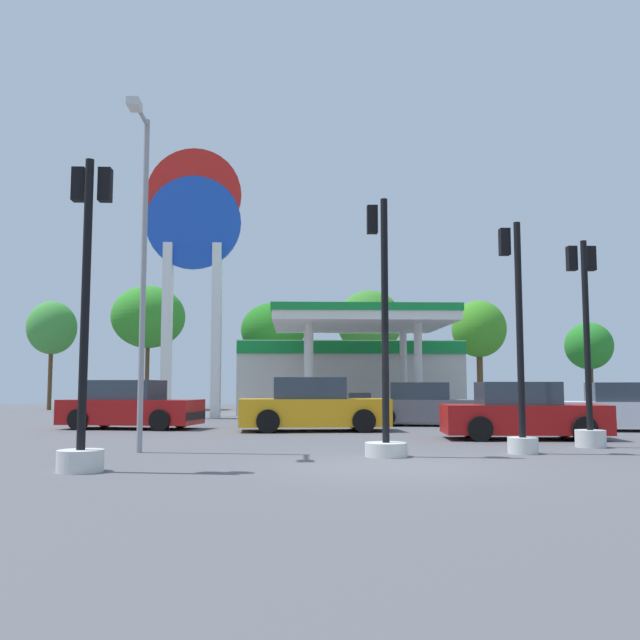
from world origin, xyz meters
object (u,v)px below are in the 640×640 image
Objects in this scene: car_1 at (313,407)px; car_3 at (131,407)px; tree_0 at (52,328)px; tree_2 at (273,330)px; traffic_signal_3 at (587,373)px; tree_4 at (479,329)px; tree_5 at (589,346)px; traffic_signal_0 at (384,384)px; tree_1 at (148,317)px; traffic_signal_2 at (519,374)px; car_2 at (627,409)px; traffic_signal_1 at (84,363)px; car_0 at (423,406)px; tree_3 at (369,323)px; car_4 at (522,413)px; corner_streetlamp at (142,248)px; station_pole_sign at (193,245)px.

car_1 is 1.01× the size of car_3.
tree_2 is at bearing 1.88° from tree_0.
traffic_signal_3 is 27.79m from tree_4.
tree_5 reaches higher than traffic_signal_3.
traffic_signal_0 is 30.47m from tree_1.
tree_0 is (-9.03, 18.64, 4.09)m from car_3.
traffic_signal_2 is 0.75× the size of tree_0.
tree_5 reaches higher than traffic_signal_2.
tree_1 is (-9.34, 20.38, 4.78)m from car_1.
traffic_signal_2 is 33.42m from tree_0.
car_2 is 15.68m from car_3.
tree_5 reaches higher than traffic_signal_1.
tree_4 reaches higher than car_0.
car_3 is at bearing -139.38° from tree_5.
traffic_signal_1 reaches higher than car_2.
tree_3 is at bearing 79.21° from car_1.
car_3 is 12.24m from car_4.
tree_1 reaches higher than car_1.
corner_streetlamp reaches higher than car_0.
car_0 is 0.94× the size of traffic_signal_3.
car_0 is 18.87m from tree_2.
tree_1 is at bearing 99.92° from traffic_signal_1.
car_0 is at bearing -71.57° from tree_2.
tree_0 is 5.61m from tree_1.
traffic_signal_1 is at bearing -156.92° from traffic_signal_0.
traffic_signal_3 is (2.04, 1.42, 0.05)m from traffic_signal_2.
corner_streetlamp is at bearing -94.00° from tree_2.
car_3 reaches higher than car_4.
car_2 is at bearing -60.70° from tree_2.
car_3 is 0.73× the size of tree_2.
car_4 is at bearing -49.28° from tree_0.
tree_0 is 0.87× the size of tree_3.
station_pole_sign is 2.19× the size of tree_5.
traffic_signal_0 is at bearing 23.08° from traffic_signal_1.
tree_1 is at bearing 127.27° from car_0.
car_2 is 21.93m from tree_4.
tree_3 reaches higher than traffic_signal_2.
tree_1 is 27.55m from tree_5.
traffic_signal_3 is 0.64× the size of tree_3.
car_1 is 28.58m from tree_5.
tree_1 is (5.55, 0.43, 0.72)m from tree_0.
tree_2 is at bearing 106.79° from traffic_signal_3.
car_1 is 6.44m from car_4.
tree_1 reaches higher than traffic_signal_2.
tree_5 is at bearing 69.28° from car_2.
car_4 is 0.58× the size of tree_1.
car_2 is 24.04m from tree_2.
tree_4 is at bearing 64.53° from traffic_signal_1.
tree_4 is at bearing 37.98° from station_pole_sign.
traffic_signal_2 is (9.09, -16.14, -5.96)m from station_pole_sign.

